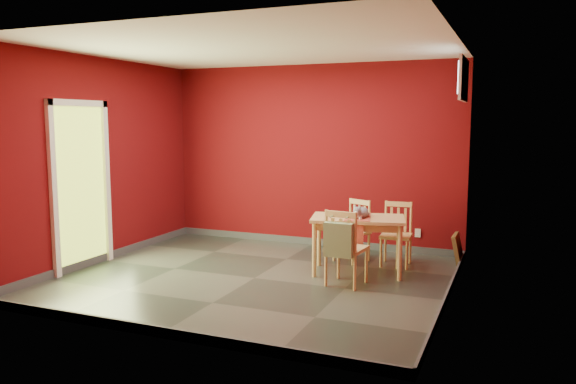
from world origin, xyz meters
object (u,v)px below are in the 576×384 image
at_px(chair_far_left, 353,230).
at_px(picture_frame, 458,250).
at_px(dining_table, 358,224).
at_px(tote_bag, 338,240).
at_px(chair_far_right, 397,233).
at_px(chair_near, 345,247).
at_px(cat, 361,210).

xyz_separation_m(chair_far_left, picture_frame, (1.33, 0.29, -0.22)).
xyz_separation_m(dining_table, tote_bag, (-0.00, -0.79, -0.04)).
distance_m(chair_far_right, picture_frame, 0.83).
xyz_separation_m(dining_table, chair_far_right, (0.37, 0.58, -0.19)).
bearing_deg(chair_far_right, chair_near, -107.16).
distance_m(chair_near, cat, 0.63).
xyz_separation_m(chair_far_right, chair_near, (-0.35, -1.15, 0.03)).
relative_size(dining_table, chair_near, 1.41).
height_order(dining_table, chair_far_left, chair_far_left).
bearing_deg(tote_bag, chair_far_left, 98.75).
xyz_separation_m(dining_table, chair_far_left, (-0.22, 0.58, -0.19)).
distance_m(chair_far_left, cat, 0.78).
distance_m(chair_far_left, tote_bag, 1.39).
bearing_deg(tote_bag, dining_table, 89.65).
bearing_deg(picture_frame, tote_bag, -124.00).
bearing_deg(cat, chair_near, -88.93).
bearing_deg(tote_bag, picture_frame, 56.00).
xyz_separation_m(chair_far_left, chair_far_right, (0.58, -0.00, -0.00)).
bearing_deg(chair_near, dining_table, 91.08).
height_order(chair_far_right, tote_bag, tote_bag).
bearing_deg(chair_far_left, chair_far_right, -0.43).
bearing_deg(chair_far_right, chair_far_left, 179.57).
height_order(chair_far_right, chair_near, chair_near).
relative_size(dining_table, picture_frame, 3.02).
height_order(chair_far_left, cat, cat).
bearing_deg(cat, picture_frame, 45.80).
relative_size(chair_far_left, tote_bag, 1.82).
distance_m(chair_far_right, chair_near, 1.20).
bearing_deg(chair_near, tote_bag, -94.18).
bearing_deg(cat, tote_bag, -88.98).
xyz_separation_m(dining_table, picture_frame, (1.11, 0.87, -0.41)).
xyz_separation_m(chair_near, picture_frame, (1.10, 1.44, -0.25)).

